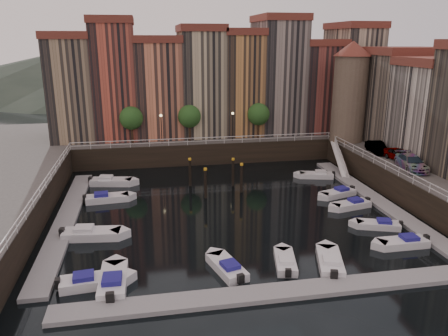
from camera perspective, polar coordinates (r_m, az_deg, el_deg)
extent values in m
plane|color=black|center=(46.38, 0.50, -5.00)|extent=(200.00, 200.00, 0.00)
cube|color=black|center=(70.58, -3.50, 3.77)|extent=(80.00, 20.00, 3.00)
cube|color=gray|center=(45.37, -19.91, -6.31)|extent=(2.00, 28.00, 0.35)
cube|color=gray|center=(50.88, 18.98, -3.75)|extent=(2.00, 28.00, 0.35)
cube|color=gray|center=(31.51, 6.58, -15.86)|extent=(30.00, 2.00, 0.35)
cone|color=#2D382D|center=(154.25, -18.94, 11.89)|extent=(80.00, 80.00, 14.00)
cone|color=#2D382D|center=(153.16, -5.61, 13.40)|extent=(100.00, 100.00, 18.00)
cone|color=#2D382D|center=(160.19, 7.29, 12.40)|extent=(70.00, 70.00, 12.00)
cube|color=#91795C|center=(66.97, -19.05, 9.60)|extent=(6.00, 10.00, 14.00)
cube|color=brown|center=(66.61, -19.67, 16.01)|extent=(6.30, 10.30, 1.00)
cube|color=#B54C38|center=(66.26, -14.00, 10.82)|extent=(5.80, 10.00, 16.00)
cube|color=brown|center=(66.04, -14.53, 18.16)|extent=(6.10, 10.30, 1.00)
cube|color=#D47A57|center=(66.31, -8.54, 10.03)|extent=(6.50, 10.00, 13.50)
cube|color=brown|center=(65.92, -8.82, 16.30)|extent=(6.80, 10.30, 1.00)
cube|color=tan|center=(66.75, -3.02, 10.88)|extent=(6.20, 10.00, 15.00)
cube|color=brown|center=(66.45, -3.13, 17.76)|extent=(6.50, 10.30, 1.00)
cube|color=#BB7F45|center=(67.79, 2.02, 10.76)|extent=(5.60, 10.00, 14.50)
cube|color=brown|center=(67.46, 2.09, 17.33)|extent=(5.90, 10.30, 1.00)
cube|color=gray|center=(69.23, 6.99, 11.60)|extent=(6.40, 10.00, 16.50)
cube|color=brown|center=(69.06, 7.25, 18.85)|extent=(6.70, 10.30, 1.00)
cube|color=brown|center=(71.47, 11.77, 10.12)|extent=(6.00, 10.00, 13.00)
cube|color=brown|center=(71.08, 12.10, 15.73)|extent=(6.30, 10.30, 1.00)
cube|color=tan|center=(73.78, 16.19, 10.99)|extent=(5.90, 10.00, 15.50)
cube|color=brown|center=(73.55, 16.73, 17.39)|extent=(6.20, 10.30, 1.00)
cube|color=#726556|center=(64.99, 22.19, 8.22)|extent=(9.00, 8.00, 12.00)
cube|color=brown|center=(64.52, 22.83, 13.92)|extent=(9.30, 8.30, 1.00)
cube|color=beige|center=(58.53, 26.27, 6.45)|extent=(9.00, 8.00, 11.00)
cube|color=brown|center=(57.97, 27.03, 12.28)|extent=(9.30, 8.30, 1.00)
cylinder|color=#6B5B4C|center=(63.98, 16.02, 8.68)|extent=(4.60, 4.60, 12.00)
cone|color=brown|center=(63.49, 16.51, 14.76)|extent=(5.20, 5.20, 2.00)
cylinder|color=black|center=(61.93, -11.89, 4.21)|extent=(0.30, 0.30, 2.40)
sphere|color=#1E4719|center=(61.49, -12.02, 6.39)|extent=(3.20, 3.20, 3.20)
cylinder|color=black|center=(62.22, -4.49, 4.57)|extent=(0.30, 0.30, 2.40)
sphere|color=#1E4719|center=(61.77, -4.54, 6.75)|extent=(3.20, 3.20, 3.20)
cylinder|color=black|center=(63.99, 4.48, 4.90)|extent=(0.30, 0.30, 2.40)
sphere|color=#1E4719|center=(63.56, 4.53, 7.02)|extent=(3.20, 3.20, 3.20)
cylinder|color=black|center=(60.81, -8.17, 4.94)|extent=(0.12, 0.12, 4.00)
sphere|color=#FFD88C|center=(60.45, -8.25, 6.80)|extent=(0.36, 0.36, 0.36)
cylinder|color=black|center=(61.98, 1.14, 5.32)|extent=(0.12, 0.12, 4.00)
sphere|color=#FFD88C|center=(61.62, 1.15, 7.15)|extent=(0.36, 0.36, 0.36)
cube|color=white|center=(60.37, -2.37, 3.99)|extent=(36.00, 0.08, 0.08)
cube|color=white|center=(60.47, -2.37, 3.58)|extent=(36.00, 0.06, 0.06)
cube|color=white|center=(50.67, 21.15, 0.44)|extent=(0.08, 34.00, 0.08)
cube|color=white|center=(50.79, 21.10, -0.05)|extent=(0.06, 34.00, 0.06)
cube|color=white|center=(44.47, -22.66, -1.88)|extent=(0.08, 34.00, 0.08)
cube|color=white|center=(44.61, -22.60, -2.42)|extent=(0.06, 34.00, 0.06)
cube|color=white|center=(60.12, 14.86, 1.24)|extent=(2.78, 8.26, 2.81)
cube|color=white|center=(60.00, 14.89, 1.70)|extent=(1.93, 8.32, 3.65)
cylinder|color=black|center=(48.26, -2.43, -2.25)|extent=(0.32, 0.32, 3.60)
cylinder|color=gold|center=(47.70, -2.46, -0.14)|extent=(0.36, 0.36, 0.25)
cylinder|color=black|center=(52.32, -4.46, -0.79)|extent=(0.32, 0.32, 3.60)
cylinder|color=gold|center=(51.80, -4.50, 1.17)|extent=(0.36, 0.36, 0.25)
cylinder|color=black|center=(50.08, 2.29, -1.55)|extent=(0.32, 0.32, 3.60)
cylinder|color=gold|center=(49.54, 2.32, 0.49)|extent=(0.36, 0.36, 0.25)
cylinder|color=black|center=(52.18, 1.19, -0.79)|extent=(0.32, 0.32, 3.60)
cylinder|color=gold|center=(51.66, 1.20, 1.17)|extent=(0.36, 0.36, 0.25)
cube|color=silver|center=(33.60, -16.73, -14.04)|extent=(4.66, 2.17, 0.77)
cube|color=navy|center=(33.41, -17.88, -13.42)|extent=(1.55, 1.36, 0.51)
cube|color=black|center=(33.66, -20.89, -13.90)|extent=(0.41, 0.54, 0.72)
cube|color=silver|center=(40.85, -16.85, -8.32)|extent=(5.15, 2.49, 0.85)
cube|color=silver|center=(40.81, -17.84, -7.65)|extent=(1.73, 1.53, 0.56)
cube|color=black|center=(41.42, -20.41, -7.89)|extent=(0.46, 0.61, 0.79)
cube|color=silver|center=(49.31, -14.99, -3.87)|extent=(4.66, 2.11, 0.77)
cube|color=navy|center=(49.17, -15.75, -3.42)|extent=(1.54, 1.35, 0.52)
cube|color=black|center=(49.31, -17.76, -3.79)|extent=(0.40, 0.54, 0.72)
cube|color=silver|center=(54.67, -14.48, -1.80)|extent=(5.14, 2.74, 0.83)
cube|color=silver|center=(54.70, -15.19, -1.29)|extent=(1.77, 1.59, 0.55)
cube|color=black|center=(55.29, -17.06, -1.50)|extent=(0.48, 0.62, 0.78)
cube|color=silver|center=(40.65, 22.28, -9.08)|extent=(4.24, 1.64, 0.72)
cube|color=navy|center=(40.78, 23.04, -8.42)|extent=(1.35, 1.16, 0.48)
cube|color=black|center=(41.74, 24.91, -8.37)|extent=(0.34, 0.48, 0.67)
cube|color=silver|center=(43.61, 19.46, -7.06)|extent=(4.17, 2.70, 0.66)
cube|color=navy|center=(43.56, 20.20, -6.59)|extent=(1.52, 1.41, 0.44)
cube|color=black|center=(43.96, 22.10, -6.84)|extent=(0.44, 0.52, 0.62)
cube|color=silver|center=(47.74, 16.24, -4.69)|extent=(4.38, 2.44, 0.70)
cube|color=navy|center=(47.94, 16.81, -4.11)|extent=(1.52, 1.38, 0.47)
cube|color=black|center=(48.99, 18.25, -4.03)|extent=(0.42, 0.53, 0.66)
cube|color=silver|center=(50.81, 14.62, -3.26)|extent=(4.48, 2.84, 0.71)
cube|color=navy|center=(51.05, 15.13, -2.70)|extent=(1.62, 1.50, 0.48)
cube|color=black|center=(52.20, 16.40, -2.60)|extent=(0.46, 0.56, 0.67)
cube|color=silver|center=(56.90, 11.94, -0.96)|extent=(4.45, 2.61, 0.71)
cube|color=silver|center=(56.86, 12.53, -0.56)|extent=(1.57, 1.44, 0.47)
cube|color=black|center=(57.18, 14.12, -0.77)|extent=(0.44, 0.54, 0.66)
cube|color=silver|center=(33.23, -14.26, -14.14)|extent=(1.97, 4.93, 0.84)
cube|color=navy|center=(32.40, -14.41, -13.98)|extent=(1.36, 1.58, 0.56)
cube|color=black|center=(30.90, -14.65, -16.10)|extent=(0.56, 0.40, 0.78)
cube|color=silver|center=(34.04, 0.34, -12.87)|extent=(2.76, 4.60, 0.73)
cube|color=navy|center=(33.37, 0.80, -12.65)|extent=(1.50, 1.64, 0.49)
cube|color=black|center=(32.19, 2.18, -14.24)|extent=(0.56, 0.46, 0.69)
cube|color=silver|center=(35.18, 7.99, -12.06)|extent=(2.31, 4.17, 0.67)
cube|color=silver|center=(34.52, 8.11, -11.89)|extent=(1.31, 1.45, 0.45)
cube|color=black|center=(33.28, 8.39, -13.40)|extent=(0.50, 0.40, 0.63)
cube|color=silver|center=(35.71, 13.65, -11.85)|extent=(3.04, 4.94, 0.79)
cube|color=silver|center=(34.94, 13.83, -11.65)|extent=(1.63, 1.77, 0.53)
cube|color=black|center=(33.49, 14.18, -13.40)|extent=(0.61, 0.50, 0.74)
imported|color=gray|center=(55.96, 21.90, 1.56)|extent=(2.36, 4.48, 1.45)
imported|color=gray|center=(58.67, 19.34, 2.48)|extent=(2.08, 4.58, 1.46)
imported|color=gray|center=(52.51, 23.26, 0.56)|extent=(3.06, 5.77, 1.59)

